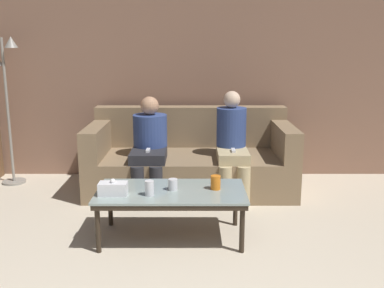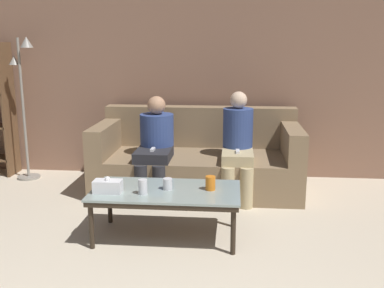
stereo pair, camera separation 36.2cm
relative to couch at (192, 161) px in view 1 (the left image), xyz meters
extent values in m
cube|color=#8C6651|center=(0.00, 0.56, 0.99)|extent=(12.00, 0.06, 2.60)
cube|color=#897051|center=(0.00, -0.07, -0.11)|extent=(2.16, 1.00, 0.40)
cube|color=#897051|center=(0.00, 0.33, 0.32)|extent=(2.16, 0.20, 0.46)
cube|color=#897051|center=(-0.99, -0.07, 0.25)|extent=(0.18, 1.00, 0.32)
cube|color=#897051|center=(0.99, -0.07, 0.25)|extent=(0.18, 1.00, 0.32)
cube|color=#8C9E99|center=(-0.15, -1.30, 0.09)|extent=(1.19, 0.62, 0.02)
cube|color=#2D2319|center=(-0.15, -1.30, 0.06)|extent=(1.17, 0.61, 0.04)
cylinder|color=#2D2319|center=(-0.70, -1.57, -0.13)|extent=(0.04, 0.04, 0.35)
cylinder|color=#2D2319|center=(0.39, -1.57, -0.13)|extent=(0.04, 0.04, 0.35)
cylinder|color=#2D2319|center=(-0.70, -1.04, -0.13)|extent=(0.04, 0.04, 0.35)
cylinder|color=#2D2319|center=(0.39, -1.04, -0.13)|extent=(0.04, 0.04, 0.35)
cylinder|color=orange|center=(0.20, -1.28, 0.16)|extent=(0.08, 0.08, 0.11)
cylinder|color=silver|center=(-0.32, -1.43, 0.16)|extent=(0.07, 0.07, 0.12)
cylinder|color=silver|center=(-0.14, -1.30, 0.15)|extent=(0.07, 0.07, 0.09)
cube|color=white|center=(-0.60, -1.42, 0.15)|extent=(0.22, 0.12, 0.10)
sphere|color=white|center=(-0.60, -1.42, 0.21)|extent=(0.04, 0.04, 0.04)
cylinder|color=gray|center=(-2.02, 0.18, -0.30)|extent=(0.26, 0.26, 0.02)
cylinder|color=gray|center=(-2.02, 0.18, 0.50)|extent=(0.03, 0.03, 1.62)
cone|color=gray|center=(-1.92, 0.18, 1.26)|extent=(0.14, 0.14, 0.12)
cylinder|color=#28282D|center=(-0.52, -0.56, -0.11)|extent=(0.13, 0.13, 0.40)
cylinder|color=#28282D|center=(-0.34, -0.56, -0.11)|extent=(0.13, 0.13, 0.40)
cube|color=#28282D|center=(-0.43, -0.34, 0.14)|extent=(0.35, 0.44, 0.10)
cylinder|color=#334784|center=(-0.43, -0.12, 0.31)|extent=(0.35, 0.35, 0.43)
sphere|color=tan|center=(-0.43, -0.12, 0.62)|extent=(0.19, 0.19, 0.19)
cube|color=white|center=(-0.43, -0.38, 0.21)|extent=(0.04, 0.12, 0.02)
cylinder|color=tan|center=(0.34, -0.56, -0.11)|extent=(0.13, 0.13, 0.40)
cylinder|color=tan|center=(0.52, -0.56, -0.11)|extent=(0.13, 0.13, 0.40)
cube|color=tan|center=(0.43, -0.34, 0.14)|extent=(0.31, 0.45, 0.10)
cylinder|color=#334784|center=(0.43, -0.12, 0.35)|extent=(0.31, 0.31, 0.51)
sphere|color=beige|center=(0.43, -0.12, 0.69)|extent=(0.17, 0.17, 0.17)
cube|color=white|center=(0.43, -0.38, 0.21)|extent=(0.04, 0.12, 0.02)
camera|label=1|loc=(0.01, -4.73, 1.26)|focal=42.00mm
camera|label=2|loc=(0.38, -4.72, 1.26)|focal=42.00mm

